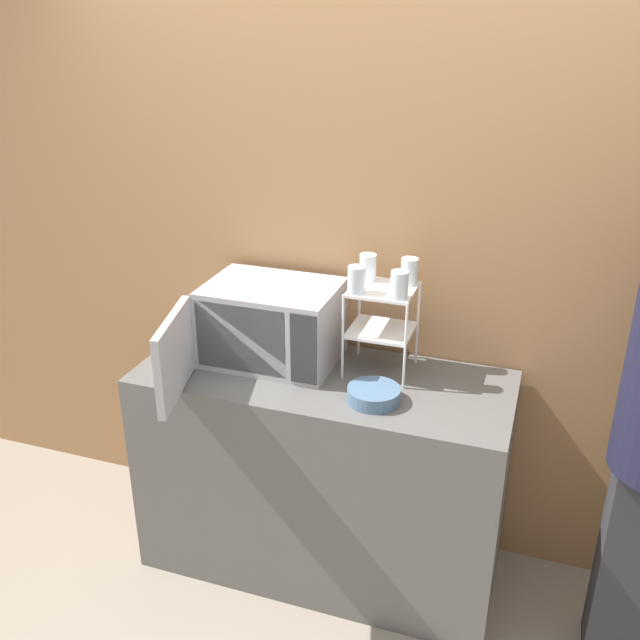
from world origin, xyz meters
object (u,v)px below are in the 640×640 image
(microwave, at_px, (267,324))
(glass_back_left, at_px, (368,267))
(glass_front_right, at_px, (399,285))
(bowl, at_px, (374,395))
(glass_back_right, at_px, (409,271))
(glass_front_left, at_px, (356,280))
(dish_rack, at_px, (382,312))

(microwave, distance_m, glass_back_left, 0.47)
(microwave, relative_size, glass_front_right, 7.51)
(microwave, height_order, bowl, microwave)
(glass_back_right, relative_size, glass_front_right, 1.00)
(glass_front_left, relative_size, glass_back_right, 1.00)
(glass_back_right, bearing_deg, glass_back_left, -177.63)
(dish_rack, bearing_deg, glass_back_right, 42.50)
(glass_back_right, distance_m, bowl, 0.50)
(dish_rack, height_order, glass_front_left, glass_front_left)
(microwave, relative_size, bowl, 3.96)
(dish_rack, distance_m, glass_front_right, 0.19)
(glass_front_right, bearing_deg, glass_back_left, 137.49)
(glass_front_left, relative_size, glass_front_right, 1.00)
(glass_front_right, bearing_deg, microwave, 178.80)
(glass_front_left, bearing_deg, glass_front_right, 0.31)
(microwave, bearing_deg, dish_rack, 8.16)
(microwave, xyz_separation_m, glass_front_left, (0.38, -0.01, 0.24))
(microwave, relative_size, glass_back_left, 7.51)
(dish_rack, bearing_deg, glass_back_left, 138.61)
(dish_rack, height_order, glass_back_left, glass_back_left)
(dish_rack, distance_m, glass_front_left, 0.19)
(microwave, xyz_separation_m, glass_back_right, (0.54, 0.14, 0.24))
(glass_front_right, bearing_deg, dish_rack, 136.42)
(glass_back_right, bearing_deg, glass_front_right, -91.34)
(glass_back_right, distance_m, glass_back_left, 0.17)
(glass_front_right, xyz_separation_m, bowl, (-0.04, -0.17, -0.38))
(microwave, distance_m, glass_front_left, 0.45)
(glass_back_left, bearing_deg, glass_back_right, 2.37)
(dish_rack, bearing_deg, glass_front_left, -137.03)
(glass_back_right, relative_size, glass_back_left, 1.00)
(glass_front_right, bearing_deg, glass_back_right, 88.66)
(glass_front_right, height_order, bowl, glass_front_right)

